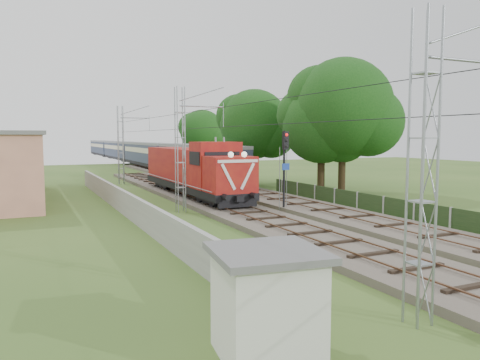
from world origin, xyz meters
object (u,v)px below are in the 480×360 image
locomotive (193,170)px  signal_post (285,156)px  coach_rake (133,151)px  relay_hut (267,303)px

locomotive → signal_post: size_ratio=3.31×
locomotive → coach_rake: (5.00, 45.91, 0.18)m
signal_post → locomotive: bearing=109.1°
coach_rake → signal_post: 54.91m
locomotive → signal_post: (3.10, -8.96, 1.33)m
locomotive → relay_hut: 27.19m
signal_post → relay_hut: bearing=-121.4°
locomotive → relay_hut: bearing=-105.8°
relay_hut → signal_post: bearing=58.6°
locomotive → coach_rake: 46.18m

